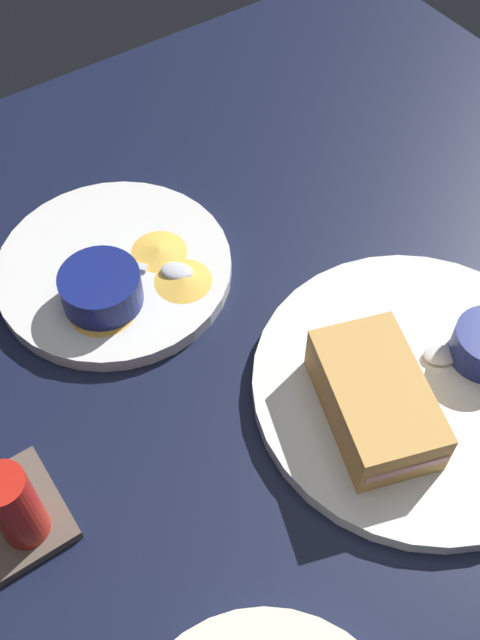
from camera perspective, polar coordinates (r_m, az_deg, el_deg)
ground_plane at (r=66.82cm, az=3.30°, el=-7.85°), size 110.00×110.00×3.00cm
plate_sandwich_main at (r=67.74cm, az=13.56°, el=-4.99°), size 29.54×29.54×1.60cm
sandwich_half_near at (r=62.52cm, az=10.34°, el=-5.99°), size 14.78×11.29×4.80cm
spoon_by_dark_ramekin at (r=68.25cm, az=14.14°, el=-2.73°), size 6.24×9.27×0.80cm
plate_chips_companion at (r=74.90cm, az=-9.64°, el=3.91°), size 23.32×23.32×1.60cm
ramekin_light_gravy at (r=70.11cm, az=-10.66°, el=2.48°), size 7.64×7.64×3.48cm
spoon_by_gravy_ramekin at (r=72.60cm, az=-6.11°, el=3.81°), size 8.34×7.68×0.80cm
plantain_chip_scatter at (r=72.26cm, az=-8.25°, el=3.08°), size 12.28×15.48×0.60cm
condiment_caddy at (r=60.76cm, az=-17.91°, el=-13.63°), size 9.00×9.00×9.50cm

